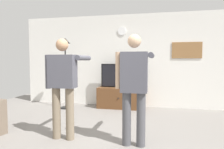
# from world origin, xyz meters

# --- Properties ---
(ground_plane) EXTENTS (8.40, 8.40, 0.00)m
(ground_plane) POSITION_xyz_m (0.00, 0.00, 0.00)
(ground_plane) COLOR gray
(back_wall) EXTENTS (6.40, 0.10, 2.70)m
(back_wall) POSITION_xyz_m (0.00, 2.95, 1.35)
(back_wall) COLOR silver
(back_wall) RESTS_ON ground_plane
(tv_stand) EXTENTS (1.26, 0.55, 0.59)m
(tv_stand) POSITION_xyz_m (-0.11, 2.60, 0.29)
(tv_stand) COLOR brown
(tv_stand) RESTS_ON ground_plane
(television) EXTENTS (1.12, 0.07, 0.67)m
(television) POSITION_xyz_m (-0.11, 2.65, 0.92)
(television) COLOR black
(television) RESTS_ON tv_stand
(wall_clock) EXTENTS (0.24, 0.03, 0.24)m
(wall_clock) POSITION_xyz_m (-0.11, 2.89, 2.22)
(wall_clock) COLOR white
(framed_picture) EXTENTS (0.80, 0.04, 0.45)m
(framed_picture) POSITION_xyz_m (1.71, 2.90, 1.64)
(framed_picture) COLOR olive
(floor_lamp) EXTENTS (0.32, 0.32, 1.97)m
(floor_lamp) POSITION_xyz_m (-1.60, 2.21, 1.41)
(floor_lamp) COLOR black
(floor_lamp) RESTS_ON ground_plane
(person_standing_nearer_lamp) EXTENTS (0.64, 0.78, 1.72)m
(person_standing_nearer_lamp) POSITION_xyz_m (-0.64, 0.07, 0.99)
(person_standing_nearer_lamp) COLOR #7A6B56
(person_standing_nearer_lamp) RESTS_ON ground_plane
(person_standing_nearer_couch) EXTENTS (0.59, 0.78, 1.76)m
(person_standing_nearer_couch) POSITION_xyz_m (0.58, 0.05, 1.00)
(person_standing_nearer_couch) COLOR #4C4C51
(person_standing_nearer_couch) RESTS_ON ground_plane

